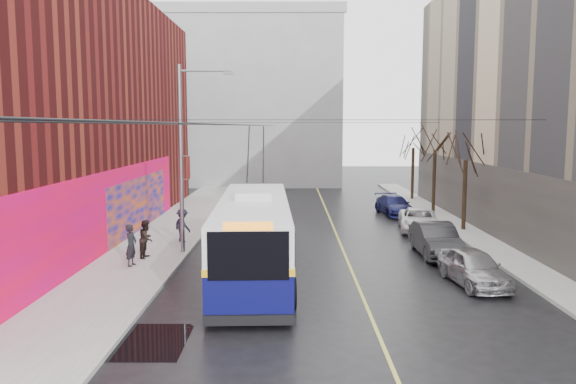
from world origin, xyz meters
The scene contains 22 objects.
ground centered at (0.00, 0.00, 0.00)m, with size 140.00×140.00×0.00m, color black.
sidewalk_left centered at (-8.00, 12.00, 0.07)m, with size 4.00×60.00×0.15m, color gray.
sidewalk_right centered at (9.00, 12.00, 0.07)m, with size 2.00×60.00×0.15m, color gray.
lane_line centered at (1.50, 14.00, 0.00)m, with size 0.12×50.00×0.01m, color #BFB74C.
building_left centered at (-15.99, 13.99, 6.99)m, with size 12.11×36.00×14.00m.
building_far centered at (-6.00, 44.99, 9.02)m, with size 20.50×12.10×18.00m.
streetlight_pole centered at (-6.14, 10.00, 4.85)m, with size 2.65×0.60×9.00m.
catenary_wires centered at (-2.54, 14.77, 6.25)m, with size 18.00×60.00×0.22m.
tree_near centered at (9.00, 16.00, 4.98)m, with size 3.20×3.20×6.40m.
tree_mid centered at (9.00, 23.00, 5.25)m, with size 3.20×3.20×6.68m.
tree_far centered at (9.00, 30.00, 5.14)m, with size 3.20×3.20×6.57m.
puddle centered at (-5.12, -0.95, 0.00)m, with size 2.05×2.87×0.01m, color black.
pigeons_flying centered at (-2.93, 10.80, 7.72)m, with size 3.74×3.46×2.13m.
trolleybus centered at (-2.62, 6.22, 1.71)m, with size 3.45×13.11×6.16m.
parked_car_a centered at (6.00, 4.88, 0.71)m, with size 1.67×4.16×1.42m, color #A1A0A4.
parked_car_b centered at (5.80, 9.84, 0.78)m, with size 1.66×4.75×1.57m, color #29292C.
parked_car_c centered at (6.44, 16.23, 0.66)m, with size 2.20×4.77×1.33m, color white.
parked_car_d centered at (6.11, 22.26, 0.67)m, with size 1.88×4.62×1.34m, color #16194D.
following_car centered at (-4.07, 18.52, 0.71)m, with size 1.67×4.15×1.41m, color #ACACB1.
pedestrian_a centered at (-7.98, 7.23, 1.06)m, with size 0.66×0.44×1.82m, color black.
pedestrian_b centered at (-7.72, 8.78, 1.02)m, with size 0.85×0.66×1.75m, color black.
pedestrian_c centered at (-6.75, 12.32, 1.02)m, with size 1.13×0.65×1.75m, color black.
Camera 1 is at (-1.10, -16.42, 6.16)m, focal length 35.00 mm.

